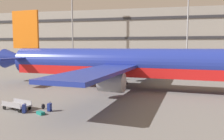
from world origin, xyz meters
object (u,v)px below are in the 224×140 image
object	(u,v)px
suitcase_silver	(49,107)
suitcase_teal	(24,108)
baggage_cart	(17,105)
backpack_navy	(43,107)
airliner	(128,64)
suitcase_orange	(41,113)

from	to	relation	value
suitcase_silver	suitcase_teal	bearing A→B (deg)	-153.30
baggage_cart	backpack_navy	bearing A→B (deg)	16.71
backpack_navy	baggage_cart	size ratio (longest dim) A/B	0.16
airliner	suitcase_silver	bearing A→B (deg)	-112.19
suitcase_silver	backpack_navy	xyz separation A→B (m)	(-0.93, 0.58, -0.16)
airliner	suitcase_silver	world-z (taller)	airliner
suitcase_orange	suitcase_teal	bearing A→B (deg)	177.54
airliner	suitcase_teal	size ratio (longest dim) A/B	48.05
backpack_navy	airliner	bearing A→B (deg)	63.26
airliner	backpack_navy	bearing A→B (deg)	-116.74
airliner	suitcase_silver	distance (m)	14.06
suitcase_teal	backpack_navy	size ratio (longest dim) A/B	1.65
suitcase_silver	baggage_cart	distance (m)	3.20
airliner	suitcase_silver	size ratio (longest dim) A/B	49.31
suitcase_teal	suitcase_silver	distance (m)	2.11
airliner	suitcase_orange	size ratio (longest dim) A/B	48.51
airliner	baggage_cart	xyz separation A→B (m)	(-8.39, -12.83, -2.91)
suitcase_teal	suitcase_silver	size ratio (longest dim) A/B	1.03
suitcase_teal	suitcase_silver	bearing A→B (deg)	26.70
airliner	suitcase_teal	world-z (taller)	airliner
airliner	suitcase_orange	bearing A→B (deg)	-111.75
suitcase_silver	backpack_navy	distance (m)	1.11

